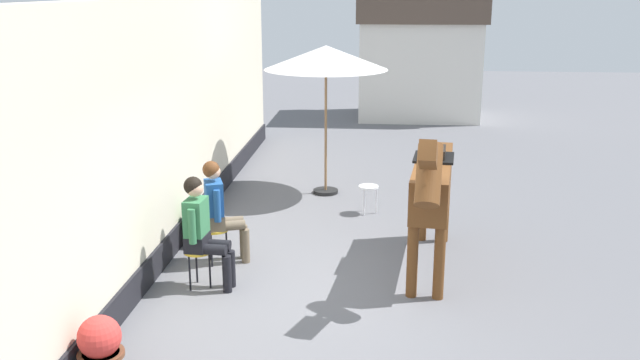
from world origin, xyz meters
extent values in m
plane|color=slate|center=(0.00, 3.00, 0.00)|extent=(40.00, 40.00, 0.00)
cube|color=beige|center=(-2.55, 1.50, 1.70)|extent=(0.30, 14.00, 3.40)
cube|color=black|center=(-2.53, 1.50, 0.18)|extent=(0.34, 14.00, 0.36)
cube|color=silver|center=(1.40, 11.77, 1.30)|extent=(3.20, 2.40, 2.60)
cube|color=brown|center=(1.40, 11.77, 3.05)|extent=(3.40, 2.60, 0.90)
cylinder|color=gold|center=(-1.77, -0.01, 0.46)|extent=(0.34, 0.34, 0.03)
cylinder|color=black|center=(-1.63, -0.02, 0.22)|extent=(0.02, 0.02, 0.45)
cylinder|color=black|center=(-1.83, 0.12, 0.22)|extent=(0.02, 0.02, 0.45)
cylinder|color=black|center=(-1.85, -0.12, 0.22)|extent=(0.02, 0.02, 0.45)
cube|color=black|center=(-1.77, -0.01, 0.58)|extent=(0.26, 0.34, 0.20)
cube|color=#337247|center=(-1.77, -0.01, 0.90)|extent=(0.25, 0.36, 0.44)
sphere|color=tan|center=(-1.77, -0.01, 1.25)|extent=(0.20, 0.20, 0.20)
sphere|color=black|center=(-1.79, 0.00, 1.28)|extent=(0.22, 0.22, 0.22)
cylinder|color=black|center=(-1.57, 0.06, 0.53)|extent=(0.39, 0.16, 0.13)
cylinder|color=black|center=(-1.38, 0.04, 0.23)|extent=(0.11, 0.11, 0.46)
cylinder|color=black|center=(-1.59, -0.10, 0.53)|extent=(0.39, 0.16, 0.13)
cylinder|color=black|center=(-1.40, -0.12, 0.23)|extent=(0.11, 0.11, 0.46)
cylinder|color=#337247|center=(-1.73, 0.19, 0.85)|extent=(0.09, 0.09, 0.42)
cylinder|color=#337247|center=(-1.77, -0.21, 0.85)|extent=(0.09, 0.09, 0.42)
cylinder|color=gold|center=(-1.74, 0.77, 0.46)|extent=(0.34, 0.34, 0.03)
cylinder|color=black|center=(-1.61, 0.81, 0.22)|extent=(0.02, 0.02, 0.45)
cylinder|color=black|center=(-1.84, 0.86, 0.22)|extent=(0.02, 0.02, 0.45)
cylinder|color=black|center=(-1.77, 0.63, 0.22)|extent=(0.02, 0.02, 0.45)
cube|color=brown|center=(-1.74, 0.77, 0.58)|extent=(0.33, 0.38, 0.20)
cube|color=#1E4C8C|center=(-1.74, 0.77, 0.90)|extent=(0.32, 0.39, 0.44)
sphere|color=tan|center=(-1.74, 0.77, 1.25)|extent=(0.20, 0.20, 0.20)
sphere|color=#593319|center=(-1.76, 0.76, 1.28)|extent=(0.22, 0.22, 0.22)
cylinder|color=brown|center=(-1.59, 0.90, 0.53)|extent=(0.40, 0.25, 0.13)
cylinder|color=brown|center=(-1.41, 0.97, 0.23)|extent=(0.11, 0.11, 0.46)
cylinder|color=brown|center=(-1.53, 0.75, 0.53)|extent=(0.40, 0.25, 0.13)
cylinder|color=brown|center=(-1.35, 0.82, 0.23)|extent=(0.11, 0.11, 0.46)
cylinder|color=#1E4C8C|center=(-1.79, 0.96, 0.85)|extent=(0.09, 0.09, 0.42)
cylinder|color=#1E4C8C|center=(-1.65, 0.58, 0.85)|extent=(0.09, 0.09, 0.42)
cube|color=brown|center=(1.06, 0.92, 1.16)|extent=(0.69, 2.24, 0.52)
cylinder|color=brown|center=(1.10, -0.08, 0.45)|extent=(0.13, 0.13, 0.90)
cylinder|color=brown|center=(0.79, -0.04, 0.45)|extent=(0.13, 0.13, 0.90)
cylinder|color=brown|center=(1.32, 1.85, 0.45)|extent=(0.13, 0.13, 0.90)
cylinder|color=brown|center=(1.02, 1.89, 0.45)|extent=(0.13, 0.13, 0.90)
cylinder|color=brown|center=(0.92, -0.28, 1.55)|extent=(0.35, 0.66, 0.73)
cube|color=brown|center=(0.88, -0.62, 1.86)|extent=(0.24, 0.55, 0.40)
cube|color=black|center=(0.92, -0.26, 1.69)|extent=(0.11, 0.63, 0.48)
cylinder|color=black|center=(1.19, 2.05, 0.89)|extent=(0.11, 0.11, 0.65)
cube|color=black|center=(1.07, 1.01, 1.44)|extent=(0.57, 0.65, 0.03)
cube|color=black|center=(1.07, 1.01, 1.51)|extent=(0.33, 0.47, 0.12)
cylinder|color=brown|center=(-2.14, -2.11, 0.26)|extent=(0.43, 0.43, 0.04)
sphere|color=red|center=(-2.14, -2.11, 0.44)|extent=(0.40, 0.40, 0.40)
cylinder|color=brown|center=(-2.13, 1.41, 0.14)|extent=(0.34, 0.34, 0.28)
cylinder|color=brown|center=(-2.13, 1.41, 0.26)|extent=(0.43, 0.43, 0.04)
sphere|color=#2D7A38|center=(-2.13, 1.41, 0.44)|extent=(0.40, 0.40, 0.40)
cylinder|color=black|center=(-0.55, 4.10, 0.03)|extent=(0.44, 0.44, 0.06)
cylinder|color=olive|center=(-0.55, 4.10, 1.10)|extent=(0.04, 0.04, 2.20)
cone|color=silver|center=(-0.55, 4.10, 2.38)|extent=(2.10, 2.10, 0.40)
cylinder|color=white|center=(0.22, 3.02, 0.45)|extent=(0.32, 0.32, 0.03)
cylinder|color=silver|center=(0.35, 3.02, 0.22)|extent=(0.02, 0.02, 0.43)
cylinder|color=silver|center=(0.15, 3.13, 0.22)|extent=(0.02, 0.02, 0.43)
cylinder|color=silver|center=(0.15, 2.91, 0.22)|extent=(0.02, 0.02, 0.43)
camera|label=1|loc=(0.38, -7.61, 3.53)|focal=38.82mm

